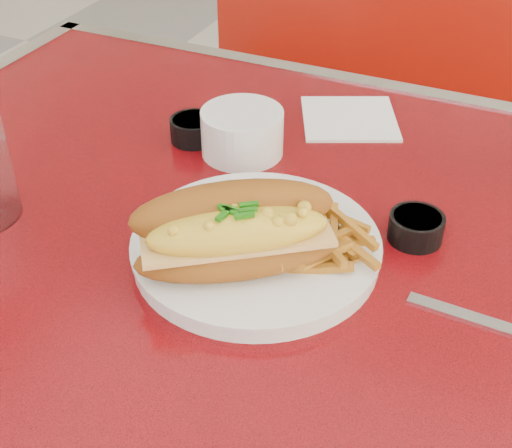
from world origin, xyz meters
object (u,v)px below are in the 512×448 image
at_px(mac_hoagie, 236,232).
at_px(gravy_ramekin, 242,131).
at_px(sauce_cup_left, 193,128).
at_px(sauce_cup_right, 416,226).
at_px(fork, 224,230).
at_px(diner_table, 301,347).
at_px(booth_bench_far, 425,209).
at_px(dinner_plate, 256,247).

height_order(mac_hoagie, gravy_ramekin, mac_hoagie).
xyz_separation_m(mac_hoagie, gravy_ramekin, (-0.10, 0.22, -0.02)).
xyz_separation_m(sauce_cup_left, sauce_cup_right, (0.31, -0.09, -0.00)).
distance_m(fork, sauce_cup_left, 0.22).
relative_size(fork, sauce_cup_right, 2.13).
distance_m(diner_table, gravy_ramekin, 0.27).
bearing_deg(fork, mac_hoagie, -148.11).
bearing_deg(mac_hoagie, sauce_cup_left, 91.67).
height_order(booth_bench_far, dinner_plate, booth_bench_far).
bearing_deg(sauce_cup_left, gravy_ramekin, -2.28).
distance_m(dinner_plate, gravy_ramekin, 0.21).
height_order(diner_table, sauce_cup_left, sauce_cup_left).
bearing_deg(booth_bench_far, sauce_cup_right, -82.27).
relative_size(mac_hoagie, sauce_cup_right, 3.13).
relative_size(fork, gravy_ramekin, 1.36).
relative_size(booth_bench_far, dinner_plate, 3.86).
height_order(gravy_ramekin, sauce_cup_right, gravy_ramekin).
distance_m(diner_table, mac_hoagie, 0.24).
distance_m(gravy_ramekin, sauce_cup_left, 0.07).
xyz_separation_m(booth_bench_far, dinner_plate, (-0.04, -0.86, 0.49)).
height_order(diner_table, gravy_ramekin, gravy_ramekin).
height_order(gravy_ramekin, sauce_cup_left, gravy_ramekin).
bearing_deg(sauce_cup_left, dinner_plate, -46.88).
distance_m(sauce_cup_left, sauce_cup_right, 0.33).
xyz_separation_m(diner_table, sauce_cup_right, (0.10, 0.05, 0.18)).
bearing_deg(diner_table, mac_hoagie, -117.05).
relative_size(mac_hoagie, gravy_ramekin, 2.00).
relative_size(diner_table, fork, 8.26).
height_order(diner_table, booth_bench_far, booth_bench_far).
relative_size(gravy_ramekin, sauce_cup_right, 1.56).
distance_m(booth_bench_far, gravy_ramekin, 0.86).
xyz_separation_m(dinner_plate, sauce_cup_right, (0.14, 0.10, 0.01)).
bearing_deg(gravy_ramekin, booth_bench_far, 78.27).
bearing_deg(gravy_ramekin, mac_hoagie, -66.01).
distance_m(mac_hoagie, sauce_cup_left, 0.28).
height_order(booth_bench_far, sauce_cup_left, booth_bench_far).
bearing_deg(mac_hoagie, sauce_cup_right, 7.01).
xyz_separation_m(booth_bench_far, sauce_cup_right, (0.10, -0.76, 0.50)).
bearing_deg(booth_bench_far, fork, -95.16).
xyz_separation_m(mac_hoagie, sauce_cup_left, (-0.17, 0.22, -0.04)).
bearing_deg(booth_bench_far, sauce_cup_left, -107.45).
relative_size(diner_table, booth_bench_far, 1.03).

